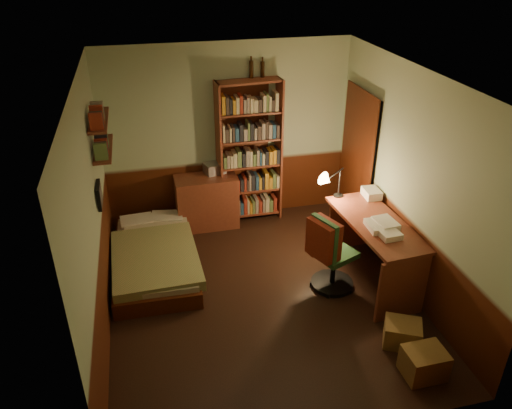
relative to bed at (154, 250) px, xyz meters
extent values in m
cube|color=black|center=(1.19, -0.85, -0.29)|extent=(3.50, 4.00, 0.02)
cube|color=silver|center=(1.19, -0.85, 2.33)|extent=(3.50, 4.00, 0.02)
cube|color=#A5BA95|center=(1.19, 1.16, 1.02)|extent=(3.50, 0.02, 2.60)
cube|color=#A5BA95|center=(-0.57, -0.85, 1.02)|extent=(0.02, 4.00, 2.60)
cube|color=#A5BA95|center=(2.95, -0.85, 1.02)|extent=(0.02, 4.00, 2.60)
cube|color=#A5BA95|center=(1.19, -2.86, 1.02)|extent=(3.50, 0.02, 2.60)
cube|color=black|center=(2.91, 0.45, 0.72)|extent=(0.06, 0.90, 2.00)
cube|color=#3E180A|center=(2.88, 0.45, 0.72)|extent=(0.02, 0.98, 2.08)
cube|color=#758F4E|center=(0.00, 0.00, 0.00)|extent=(1.03, 1.88, 0.55)
cube|color=brown|center=(0.81, 0.91, 0.12)|extent=(0.89, 0.45, 0.78)
cube|color=#B2B2B7|center=(0.97, 1.04, 0.58)|extent=(0.33, 0.28, 0.15)
cube|color=brown|center=(1.47, 1.00, 0.78)|extent=(0.92, 0.36, 2.10)
cylinder|color=black|center=(1.53, 1.11, 1.94)|extent=(0.08, 0.08, 0.23)
cylinder|color=black|center=(1.68, 1.11, 1.93)|extent=(0.07, 0.07, 0.21)
cube|color=brown|center=(2.61, -0.84, 0.13)|extent=(0.75, 1.57, 0.82)
cube|color=silver|center=(2.81, -0.24, 0.60)|extent=(0.21, 0.27, 0.11)
cone|color=black|center=(2.40, -0.12, 0.88)|extent=(0.26, 0.26, 0.67)
cube|color=#2C5F2F|center=(2.09, -0.88, 0.26)|extent=(0.68, 0.64, 1.07)
cube|color=maroon|center=(2.02, -0.64, 1.02)|extent=(0.30, 0.43, 0.46)
cube|color=brown|center=(-0.45, 0.25, 1.32)|extent=(0.20, 0.90, 0.03)
cube|color=brown|center=(-0.45, 0.25, 1.67)|extent=(0.20, 0.90, 0.03)
cube|color=black|center=(-0.53, -0.25, 0.97)|extent=(0.04, 0.32, 0.26)
cube|color=brown|center=(2.44, -2.41, -0.13)|extent=(0.40, 0.32, 0.30)
cube|color=brown|center=(2.44, -1.98, -0.14)|extent=(0.47, 0.44, 0.26)
camera|label=1|loc=(0.04, -5.46, 3.54)|focal=35.00mm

